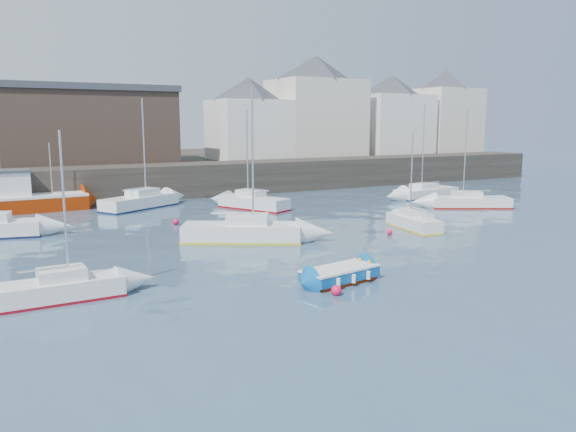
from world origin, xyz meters
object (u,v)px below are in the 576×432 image
blue_dinghy (340,274)px  buoy_near (336,295)px  sailboat_f (253,202)px  sailboat_h (140,201)px  sailboat_d (470,202)px  buoy_far (176,225)px  sailboat_g (426,192)px  fishing_boat (28,198)px  sailboat_a (57,289)px  buoy_mid (390,235)px  sailboat_c (413,222)px  sailboat_b (242,232)px

blue_dinghy → buoy_near: blue_dinghy is taller
sailboat_f → sailboat_h: 9.14m
blue_dinghy → sailboat_d: 25.14m
sailboat_h → buoy_far: 8.48m
buoy_far → sailboat_g: bearing=6.1°
blue_dinghy → sailboat_g: size_ratio=0.44×
sailboat_h → sailboat_f: bearing=-30.3°
fishing_boat → buoy_far: 13.87m
sailboat_g → buoy_near: size_ratio=19.50×
sailboat_h → buoy_near: bearing=-87.5°
sailboat_d → fishing_boat: bearing=154.9°
buoy_far → sailboat_f: bearing=26.9°
blue_dinghy → sailboat_g: bearing=41.0°
sailboat_f → buoy_far: bearing=-153.1°
blue_dinghy → sailboat_a: (-11.06, 3.08, 0.09)m
sailboat_g → buoy_mid: 18.70m
blue_dinghy → buoy_mid: blue_dinghy is taller
sailboat_c → sailboat_h: (-13.40, 17.39, 0.10)m
buoy_near → buoy_mid: bearing=42.2°
buoy_mid → buoy_far: buoy_far is taller
fishing_boat → sailboat_g: (32.94, -8.40, -0.54)m
fishing_boat → buoy_near: fishing_boat is taller
buoy_mid → sailboat_c: bearing=16.8°
sailboat_a → sailboat_c: 22.69m
sailboat_f → sailboat_b: bearing=-117.8°
sailboat_d → sailboat_h: sailboat_h is taller
sailboat_h → buoy_far: size_ratio=21.25×
sailboat_b → sailboat_h: bearing=97.6°
sailboat_a → sailboat_h: sailboat_h is taller
sailboat_h → blue_dinghy: bearing=-84.8°
fishing_boat → sailboat_f: 17.47m
sailboat_c → sailboat_g: (11.51, 11.57, 0.01)m
sailboat_d → sailboat_b: bearing=-171.3°
fishing_boat → sailboat_d: 35.09m
sailboat_a → sailboat_h: size_ratio=0.75×
sailboat_g → sailboat_b: bearing=-156.8°
buoy_near → sailboat_g: bearing=41.6°
sailboat_f → sailboat_g: sailboat_g is taller
sailboat_c → buoy_mid: sailboat_c is taller
sailboat_d → sailboat_f: bearing=154.2°
fishing_boat → buoy_far: bearing=-52.9°
sailboat_f → buoy_far: size_ratio=19.05×
blue_dinghy → sailboat_b: 9.85m
sailboat_f → sailboat_h: (-7.89, 4.62, 0.02)m
sailboat_a → sailboat_d: 34.01m
buoy_near → sailboat_a: bearing=155.4°
fishing_boat → sailboat_d: (31.78, -14.88, -0.54)m
blue_dinghy → buoy_mid: bearing=40.5°
sailboat_d → buoy_near: sailboat_d is taller
fishing_boat → buoy_near: size_ratio=18.74×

